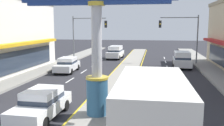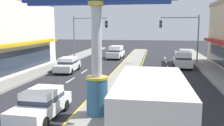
# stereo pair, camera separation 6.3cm
# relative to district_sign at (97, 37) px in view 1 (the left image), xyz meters

# --- Properties ---
(median_strip) EXTENTS (2.37, 52.00, 0.14)m
(median_strip) POSITION_rel_district_sign_xyz_m (-0.00, 12.72, -4.18)
(median_strip) COLOR gray
(median_strip) RESTS_ON ground
(sidewalk_left) EXTENTS (2.81, 60.00, 0.18)m
(sidewalk_left) POSITION_rel_district_sign_xyz_m (-9.19, 10.72, -4.16)
(sidewalk_left) COLOR gray
(sidewalk_left) RESTS_ON ground
(sidewalk_right) EXTENTS (2.81, 60.00, 0.18)m
(sidewalk_right) POSITION_rel_district_sign_xyz_m (9.19, 10.72, -4.16)
(sidewalk_right) COLOR gray
(sidewalk_right) RESTS_ON ground
(lane_markings) EXTENTS (9.11, 52.00, 0.01)m
(lane_markings) POSITION_rel_district_sign_xyz_m (-0.00, 11.36, -4.25)
(lane_markings) COLOR silver
(lane_markings) RESTS_ON ground
(district_sign) EXTENTS (7.99, 1.19, 7.34)m
(district_sign) POSITION_rel_district_sign_xyz_m (0.00, 0.00, 0.00)
(district_sign) COLOR #33668C
(district_sign) RESTS_ON median_strip
(traffic_light_left_side) EXTENTS (4.86, 0.46, 6.20)m
(traffic_light_left_side) POSITION_rel_district_sign_xyz_m (-6.42, 20.37, -0.01)
(traffic_light_left_side) COLOR slate
(traffic_light_left_side) RESTS_ON ground
(traffic_light_right_side) EXTENTS (4.86, 0.46, 6.20)m
(traffic_light_right_side) POSITION_rel_district_sign_xyz_m (6.42, 19.66, -0.01)
(traffic_light_right_side) COLOR slate
(traffic_light_right_side) RESTS_ON ground
(sedan_near_right_lane) EXTENTS (2.02, 4.39, 1.53)m
(sedan_near_right_lane) POSITION_rel_district_sign_xyz_m (-6.14, 12.18, -3.47)
(sedan_near_right_lane) COLOR white
(sedan_near_right_lane) RESTS_ON ground
(suv_far_right_lane) EXTENTS (2.13, 4.68, 1.90)m
(suv_far_right_lane) POSITION_rel_district_sign_xyz_m (-2.83, 23.85, -3.27)
(suv_far_right_lane) COLOR white
(suv_far_right_lane) RESTS_ON ground
(suv_near_left_lane) EXTENTS (2.05, 4.64, 1.90)m
(suv_near_left_lane) POSITION_rel_district_sign_xyz_m (6.14, 17.01, -3.27)
(suv_near_left_lane) COLOR white
(suv_near_left_lane) RESTS_ON ground
(sedan_mid_left_lane) EXTENTS (1.88, 4.32, 1.53)m
(sedan_mid_left_lane) POSITION_rel_district_sign_xyz_m (-2.84, -0.67, -3.47)
(sedan_mid_left_lane) COLOR white
(sedan_mid_left_lane) RESTS_ON ground
(box_truck_far_left_oncoming) EXTENTS (2.35, 6.94, 3.12)m
(box_truck_far_left_oncoming) POSITION_rel_district_sign_xyz_m (2.87, -3.52, -2.56)
(box_truck_far_left_oncoming) COLOR black
(box_truck_far_left_oncoming) RESTS_ON ground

